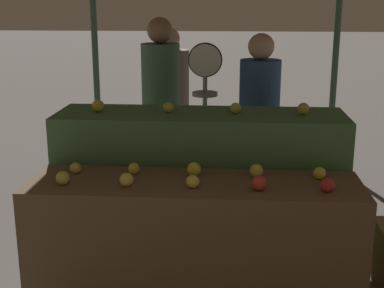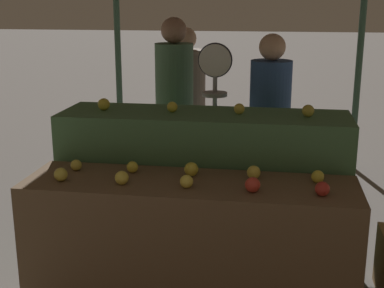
% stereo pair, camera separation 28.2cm
% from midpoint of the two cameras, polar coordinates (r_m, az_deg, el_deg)
% --- Properties ---
extents(display_counter_front, '(1.98, 0.55, 0.79)m').
position_cam_midpoint_polar(display_counter_front, '(3.30, -2.28, -10.58)').
color(display_counter_front, brown).
rests_on(display_counter_front, ground_plane).
extents(display_counter_back, '(1.98, 0.55, 1.08)m').
position_cam_midpoint_polar(display_counter_back, '(3.79, -1.28, -4.69)').
color(display_counter_back, '#4C7A4C').
rests_on(display_counter_back, ground_plane).
extents(apple_front_0, '(0.08, 0.08, 0.08)m').
position_cam_midpoint_polar(apple_front_0, '(3.21, -16.09, -3.55)').
color(apple_front_0, gold).
rests_on(apple_front_0, display_counter_front).
extents(apple_front_1, '(0.08, 0.08, 0.08)m').
position_cam_midpoint_polar(apple_front_1, '(3.10, -9.61, -3.81)').
color(apple_front_1, yellow).
rests_on(apple_front_1, display_counter_front).
extents(apple_front_2, '(0.08, 0.08, 0.08)m').
position_cam_midpoint_polar(apple_front_2, '(3.04, -2.67, -4.06)').
color(apple_front_2, yellow).
rests_on(apple_front_2, display_counter_front).
extents(apple_front_3, '(0.09, 0.09, 0.09)m').
position_cam_midpoint_polar(apple_front_3, '(3.01, 4.51, -4.20)').
color(apple_front_3, red).
rests_on(apple_front_3, display_counter_front).
extents(apple_front_4, '(0.08, 0.08, 0.08)m').
position_cam_midpoint_polar(apple_front_4, '(3.04, 11.69, -4.34)').
color(apple_front_4, '#B72D23').
rests_on(apple_front_4, display_counter_front).
extents(apple_front_5, '(0.07, 0.07, 0.07)m').
position_cam_midpoint_polar(apple_front_5, '(3.39, -14.66, -2.54)').
color(apple_front_5, gold).
rests_on(apple_front_5, display_counter_front).
extents(apple_front_6, '(0.07, 0.07, 0.07)m').
position_cam_midpoint_polar(apple_front_6, '(3.31, -8.67, -2.63)').
color(apple_front_6, gold).
rests_on(apple_front_6, display_counter_front).
extents(apple_front_7, '(0.09, 0.09, 0.09)m').
position_cam_midpoint_polar(apple_front_7, '(3.24, -2.28, -2.74)').
color(apple_front_7, gold).
rests_on(apple_front_7, display_counter_front).
extents(apple_front_8, '(0.08, 0.08, 0.08)m').
position_cam_midpoint_polar(apple_front_8, '(3.23, 4.41, -2.89)').
color(apple_front_8, yellow).
rests_on(apple_front_8, display_counter_front).
extents(apple_front_9, '(0.08, 0.08, 0.08)m').
position_cam_midpoint_polar(apple_front_9, '(3.24, 11.03, -3.11)').
color(apple_front_9, gold).
rests_on(apple_front_9, display_counter_front).
extents(apple_back_0, '(0.08, 0.08, 0.08)m').
position_cam_midpoint_polar(apple_back_0, '(3.76, -12.13, 3.99)').
color(apple_back_0, gold).
rests_on(apple_back_0, display_counter_back).
extents(apple_back_1, '(0.07, 0.07, 0.07)m').
position_cam_midpoint_polar(apple_back_1, '(3.67, -4.77, 3.90)').
color(apple_back_1, gold).
rests_on(apple_back_1, display_counter_back).
extents(apple_back_2, '(0.07, 0.07, 0.07)m').
position_cam_midpoint_polar(apple_back_2, '(3.63, 2.45, 3.84)').
color(apple_back_2, yellow).
rests_on(apple_back_2, display_counter_back).
extents(apple_back_3, '(0.08, 0.08, 0.08)m').
position_cam_midpoint_polar(apple_back_3, '(3.63, 9.64, 3.71)').
color(apple_back_3, gold).
rests_on(apple_back_3, display_counter_back).
extents(produce_scale, '(0.27, 0.20, 1.51)m').
position_cam_midpoint_polar(produce_scale, '(4.24, -0.58, 5.14)').
color(produce_scale, '#99999E').
rests_on(produce_scale, ground_plane).
extents(person_vendor_at_scale, '(0.40, 0.40, 1.58)m').
position_cam_midpoint_polar(person_vendor_at_scale, '(4.34, 5.31, 2.91)').
color(person_vendor_at_scale, '#2D2D38').
rests_on(person_vendor_at_scale, ground_plane).
extents(person_customer_left, '(0.35, 0.35, 1.69)m').
position_cam_midpoint_polar(person_customer_left, '(4.72, -5.04, 4.75)').
color(person_customer_left, '#2D2D38').
rests_on(person_customer_left, ground_plane).
extents(person_customer_right, '(0.50, 0.50, 1.58)m').
position_cam_midpoint_polar(person_customer_right, '(5.18, -3.97, 4.81)').
color(person_customer_right, '#2D2D38').
rests_on(person_customer_right, ground_plane).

